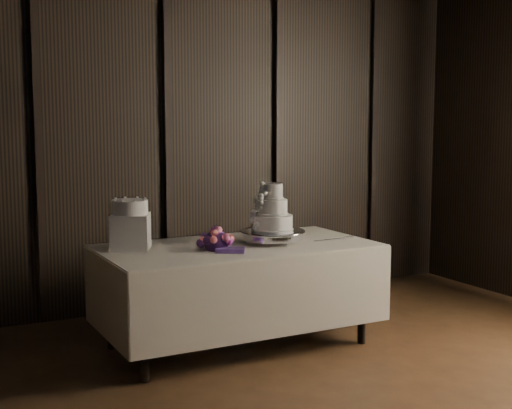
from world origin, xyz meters
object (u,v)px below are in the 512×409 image
object	(u,v)px
box_pedestal	(131,232)
small_cake	(130,207)
cake_stand	(273,237)
wedding_cake	(271,213)
display_table	(238,291)
bouquet	(216,240)

from	to	relation	value
box_pedestal	small_cake	xyz separation A→B (m)	(0.00, 0.00, 0.18)
cake_stand	wedding_cake	bearing A→B (deg)	-150.26
display_table	small_cake	xyz separation A→B (m)	(-0.74, 0.19, 0.64)
box_pedestal	small_cake	size ratio (longest dim) A/B	1.03
bouquet	cake_stand	bearing A→B (deg)	9.65
small_cake	bouquet	bearing A→B (deg)	-30.37
wedding_cake	bouquet	bearing A→B (deg)	-165.19
wedding_cake	small_cake	bearing A→B (deg)	172.94
display_table	cake_stand	world-z (taller)	cake_stand
bouquet	box_pedestal	size ratio (longest dim) A/B	1.58
cake_stand	bouquet	distance (m)	0.50
display_table	wedding_cake	xyz separation A→B (m)	(0.25, -0.04, 0.57)
cake_stand	wedding_cake	xyz separation A→B (m)	(-0.03, -0.01, 0.18)
bouquet	small_cake	size ratio (longest dim) A/B	1.62
box_pedestal	small_cake	distance (m)	0.18
bouquet	box_pedestal	distance (m)	0.61
small_cake	box_pedestal	bearing A→B (deg)	0.00
bouquet	small_cake	distance (m)	0.65
wedding_cake	small_cake	xyz separation A→B (m)	(-0.99, 0.24, 0.07)
display_table	bouquet	bearing A→B (deg)	-153.30
wedding_cake	box_pedestal	world-z (taller)	wedding_cake
box_pedestal	small_cake	bearing A→B (deg)	0.00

